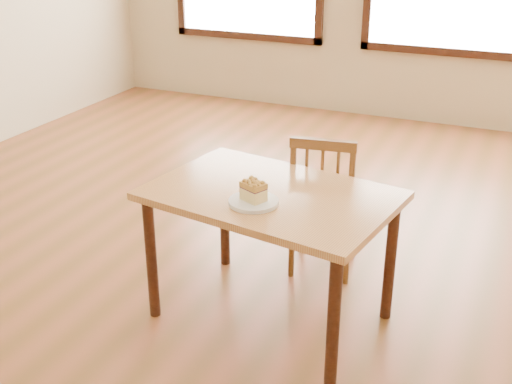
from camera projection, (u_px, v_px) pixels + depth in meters
ground at (263, 318)px, 3.54m from camera, size 8.00×8.00×0.00m
cafe_table_main at (271, 209)px, 3.30m from camera, size 1.34×1.00×0.75m
cafe_chair_main at (324, 202)px, 3.84m from camera, size 0.48×0.48×0.92m
plate at (254, 202)px, 3.13m from camera, size 0.25×0.25×0.02m
cake_slice at (253, 190)px, 3.10m from camera, size 0.14×0.12×0.11m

